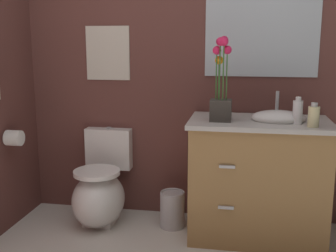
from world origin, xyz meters
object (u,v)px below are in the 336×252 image
Objects in this scene: vanity_cabinet at (258,178)px; soap_bottle at (298,112)px; trash_bin at (172,209)px; toilet_paper_roll at (14,138)px; toilet at (101,192)px; lotion_bottle at (314,116)px; wall_poster at (108,53)px; flower_vase at (221,93)px; wall_mirror at (262,27)px.

soap_bottle is at bearing -21.19° from vanity_cabinet.
trash_bin is 2.47× the size of toilet_paper_roll.
trash_bin is (-0.60, 0.04, -0.29)m from vanity_cabinet.
toilet is at bearing -178.29° from trash_bin.
lotion_bottle is 1.58m from wall_poster.
vanity_cabinet is 0.54m from soap_bottle.
lotion_bottle is 1.38× the size of toilet_paper_roll.
toilet is at bearing -90.00° from wall_poster.
soap_bottle is at bearing -2.62° from flower_vase.
trash_bin is at bearing 166.55° from lotion_bottle.
vanity_cabinet is 9.21× the size of toilet_paper_roll.
soap_bottle is at bearing -58.96° from wall_mirror.
wall_poster is at bearing 155.25° from trash_bin.
wall_mirror reaches higher than trash_bin.
wall_poster reaches higher than toilet_paper_roll.
vanity_cabinet is at bearing 150.57° from lotion_bottle.
flower_vase is at bearing -17.63° from trash_bin.
vanity_cabinet is 1.06m from wall_mirror.
soap_bottle is 0.64× the size of trash_bin.
flower_vase is 1.49m from toilet_paper_roll.
flower_vase is at bearing -5.93° from toilet.
flower_vase is 3.19× the size of soap_bottle.
vanity_cabinet is at bearing -89.45° from wall_mirror.
toilet_paper_roll is at bearing -175.87° from flower_vase.
lotion_bottle reaches higher than trash_bin.
toilet_paper_roll is (-1.71, -0.17, 0.25)m from vanity_cabinet.
flower_vase is 0.50m from soap_bottle.
lotion_bottle is (0.57, -0.11, -0.12)m from flower_vase.
soap_bottle is at bearing 133.97° from lotion_bottle.
wall_poster is (-0.55, 0.25, 1.13)m from trash_bin.
trash_bin is at bearing 10.91° from toilet_paper_roll.
flower_vase is 1.36× the size of wall_poster.
trash_bin is (0.55, 0.02, -0.11)m from toilet.
wall_poster is at bearing 180.00° from wall_mirror.
trash_bin is 1.25m from toilet_paper_roll.
flower_vase reaches higher than toilet_paper_roll.
flower_vase is (-0.26, -0.07, 0.59)m from vanity_cabinet.
toilet is 1.69m from wall_mirror.
wall_mirror reaches higher than wall_poster.
wall_poster is 3.71× the size of toilet_paper_roll.
lotion_bottle is (0.08, -0.09, -0.01)m from soap_bottle.
vanity_cabinet reaches higher than toilet_paper_roll.
lotion_bottle is 0.79m from wall_mirror.
trash_bin is (-0.83, 0.13, -0.77)m from soap_bottle.
trash_bin is at bearing 162.37° from flower_vase.
toilet_paper_roll is at bearing -160.61° from toilet.
wall_mirror reaches higher than flower_vase.
wall_mirror is (-0.23, 0.38, 0.54)m from soap_bottle.
lotion_bottle is at bearing -56.19° from wall_mirror.
flower_vase is 3.65× the size of lotion_bottle.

